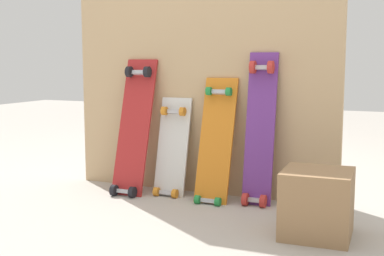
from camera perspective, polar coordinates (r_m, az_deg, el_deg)
ground_plane at (r=3.18m, az=0.50°, el=-7.36°), size 12.00×12.00×0.00m
plywood_wall_panel at (r=3.15m, az=1.00°, el=5.39°), size 1.69×0.04×1.40m
skateboard_red at (r=3.19m, az=-6.52°, el=-0.39°), size 0.21×0.31×0.89m
skateboard_white at (r=3.15m, az=-2.24°, el=-2.69°), size 0.20×0.21×0.66m
skateboard_orange at (r=3.00m, az=2.62°, el=-2.02°), size 0.20×0.27×0.79m
skateboard_purple at (r=2.94m, az=7.53°, el=-0.64°), size 0.17×0.21×0.92m
wooden_crate at (r=2.47m, az=13.74°, el=-8.15°), size 0.32×0.32×0.31m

